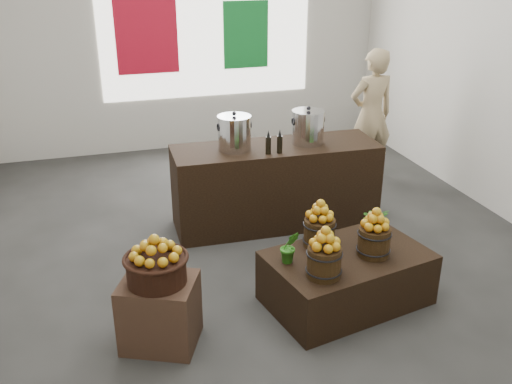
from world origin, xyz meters
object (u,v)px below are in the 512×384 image
object	(u,v)px
crate	(160,312)
display_table	(347,278)
stock_pot_left	(234,134)
counter	(276,185)
shopper	(371,115)
wicker_basket	(157,270)
stock_pot_center	(308,128)

from	to	relation	value
crate	display_table	size ratio (longest dim) A/B	0.41
display_table	stock_pot_left	world-z (taller)	stock_pot_left
counter	shopper	distance (m)	1.97
counter	shopper	size ratio (longest dim) A/B	1.29
wicker_basket	counter	bearing A→B (deg)	48.98
crate	display_table	world-z (taller)	crate
display_table	stock_pot_center	bearing A→B (deg)	69.77
crate	counter	world-z (taller)	counter
wicker_basket	display_table	distance (m)	1.73
crate	shopper	size ratio (longest dim) A/B	0.32
stock_pot_center	display_table	bearing A→B (deg)	-98.90
stock_pot_left	stock_pot_center	size ratio (longest dim) A/B	1.00
stock_pot_center	shopper	size ratio (longest dim) A/B	0.20
shopper	wicker_basket	bearing A→B (deg)	36.30
crate	shopper	world-z (taller)	shopper
crate	display_table	distance (m)	1.67
crate	shopper	distance (m)	4.31
display_table	counter	xyz separation A→B (m)	(-0.10, 1.69, 0.23)
stock_pot_left	display_table	bearing A→B (deg)	-71.72
wicker_basket	shopper	size ratio (longest dim) A/B	0.26
wicker_basket	stock_pot_left	bearing A→B (deg)	58.77
wicker_basket	shopper	world-z (taller)	shopper
shopper	stock_pot_left	bearing A→B (deg)	19.95
counter	stock_pot_center	distance (m)	0.74
wicker_basket	shopper	distance (m)	4.27
stock_pot_center	shopper	xyz separation A→B (m)	(1.30, 0.99, -0.23)
stock_pot_left	stock_pot_center	distance (m)	0.83
display_table	stock_pot_center	distance (m)	1.91
crate	stock_pot_left	size ratio (longest dim) A/B	1.62
crate	wicker_basket	xyz separation A→B (m)	(0.00, 0.00, 0.39)
crate	stock_pot_left	world-z (taller)	stock_pot_left
display_table	shopper	xyz separation A→B (m)	(1.56, 2.67, 0.64)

